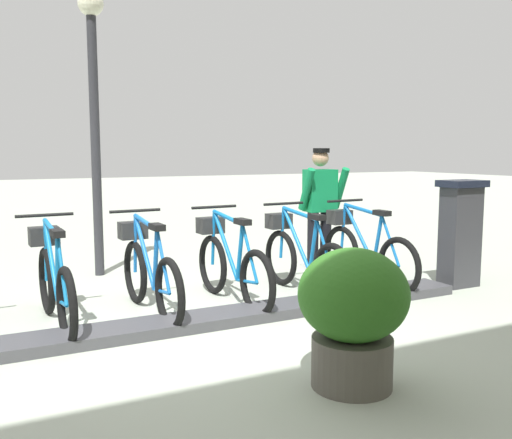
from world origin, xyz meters
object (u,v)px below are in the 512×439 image
object	(u,v)px
bike_docked_0	(364,250)
lamp_post	(94,90)
bike_docked_1	(301,256)
bike_docked_4	(54,280)
payment_kiosk	(460,232)
planter_bush	(353,310)
bike_docked_2	(230,263)
bike_docked_3	(148,271)
worker_near_rack	(320,205)

from	to	relation	value
bike_docked_0	lamp_post	size ratio (longest dim) A/B	0.48
bike_docked_1	lamp_post	xyz separation A→B (m)	(2.00, 1.88, 1.96)
bike_docked_1	bike_docked_4	bearing A→B (deg)	90.00
payment_kiosk	bike_docked_0	distance (m)	1.15
payment_kiosk	bike_docked_4	distance (m)	4.59
payment_kiosk	planter_bush	bearing A→B (deg)	121.69
payment_kiosk	planter_bush	size ratio (longest dim) A/B	1.32
payment_kiosk	bike_docked_1	distance (m)	1.97
lamp_post	bike_docked_2	bearing A→B (deg)	-153.80
bike_docked_0	bike_docked_2	world-z (taller)	same
bike_docked_2	planter_bush	size ratio (longest dim) A/B	1.77
payment_kiosk	bike_docked_0	xyz separation A→B (m)	(0.57, 0.97, -0.24)
bike_docked_2	payment_kiosk	bearing A→B (deg)	-101.69
bike_docked_3	bike_docked_4	bearing A→B (deg)	90.00
bike_docked_4	lamp_post	xyz separation A→B (m)	(2.00, -0.80, 1.96)
payment_kiosk	lamp_post	world-z (taller)	lamp_post
bike_docked_4	bike_docked_1	bearing A→B (deg)	-90.00
worker_near_rack	payment_kiosk	bearing A→B (deg)	-144.03
planter_bush	bike_docked_1	bearing A→B (deg)	-23.59
bike_docked_3	worker_near_rack	distance (m)	2.79
bike_docked_4	planter_bush	distance (m)	2.88
bike_docked_2	bike_docked_4	bearing A→B (deg)	90.00
bike_docked_3	planter_bush	size ratio (longest dim) A/B	1.77
bike_docked_2	lamp_post	xyz separation A→B (m)	(2.00, 0.98, 1.96)
bike_docked_2	worker_near_rack	bearing A→B (deg)	-63.06
payment_kiosk	bike_docked_1	size ratio (longest dim) A/B	0.74
payment_kiosk	bike_docked_3	bearing A→B (deg)	81.11
bike_docked_1	bike_docked_3	distance (m)	1.79
planter_bush	bike_docked_2	bearing A→B (deg)	-3.33
worker_near_rack	lamp_post	size ratio (longest dim) A/B	0.46
payment_kiosk	bike_docked_1	xyz separation A→B (m)	(0.57, 1.87, -0.24)
bike_docked_1	planter_bush	size ratio (longest dim) A/B	1.77
bike_docked_0	bike_docked_1	size ratio (longest dim) A/B	1.00
bike_docked_2	lamp_post	bearing A→B (deg)	26.20
bike_docked_0	planter_bush	xyz separation A→B (m)	(-2.36, 1.93, 0.11)
bike_docked_0	bike_docked_2	distance (m)	1.79
bike_docked_2	worker_near_rack	world-z (taller)	worker_near_rack
bike_docked_2	planter_bush	world-z (taller)	bike_docked_2
worker_near_rack	bike_docked_4	bearing A→B (deg)	103.97
lamp_post	bike_docked_3	bearing A→B (deg)	-177.41
payment_kiosk	bike_docked_4	size ratio (longest dim) A/B	0.74
bike_docked_3	lamp_post	bearing A→B (deg)	2.59
bike_docked_4	planter_bush	bearing A→B (deg)	-145.04
worker_near_rack	lamp_post	bearing A→B (deg)	67.29
payment_kiosk	bike_docked_3	size ratio (longest dim) A/B	0.74
payment_kiosk	bike_docked_0	size ratio (longest dim) A/B	0.74
bike_docked_2	worker_near_rack	xyz separation A→B (m)	(0.87, -1.71, 0.48)
bike_docked_1	bike_docked_2	size ratio (longest dim) A/B	1.00
bike_docked_2	worker_near_rack	distance (m)	1.98
bike_docked_0	bike_docked_4	size ratio (longest dim) A/B	1.00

